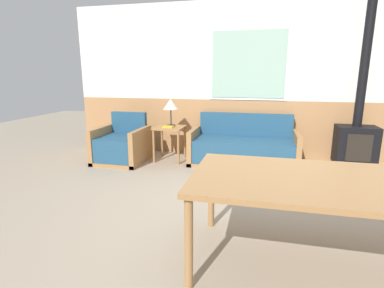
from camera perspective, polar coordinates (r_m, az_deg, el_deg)
The scene contains 9 objects.
ground_plane at distance 3.16m, azimuth 13.80°, elevation -15.07°, with size 16.00×16.00×0.00m, color gray.
wall_back at distance 5.42m, azimuth 14.41°, elevation 11.61°, with size 7.20×0.09×2.70m.
couch at distance 5.06m, azimuth 9.75°, elevation -0.92°, with size 1.75×0.80×0.81m.
armchair at distance 5.26m, azimuth -13.26°, elevation -0.47°, with size 0.80×0.81×0.81m.
side_table at distance 5.18m, azimuth -4.29°, elevation 2.07°, with size 0.49×0.49×0.59m.
table_lamp at distance 5.19m, azimuth -4.07°, elevation 7.46°, with size 0.26×0.26×0.47m.
book_stack at distance 5.08m, azimuth -4.55°, elevation 3.29°, with size 0.18×0.13×0.03m.
dining_table at distance 2.42m, azimuth 23.89°, elevation -7.46°, with size 1.95×1.03×0.73m.
wood_stove at distance 5.28m, azimuth 28.90°, elevation 2.23°, with size 0.59×0.42×2.56m.
Camera 1 is at (-0.08, -2.79, 1.47)m, focal length 28.00 mm.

